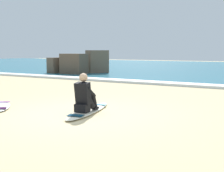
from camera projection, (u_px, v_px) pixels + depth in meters
name	position (u px, v px, depth m)	size (l,w,h in m)	color
ground_plane	(75.00, 115.00, 7.66)	(80.00, 80.00, 0.00)	beige
breaking_foam	(179.00, 84.00, 14.08)	(80.00, 0.90, 0.11)	white
surfboard_main	(89.00, 110.00, 8.04)	(1.11, 2.58, 0.08)	#EFE5C6
surfer_seated	(85.00, 97.00, 7.71)	(0.42, 0.73, 0.95)	black
surfboard_spare_near	(0.00, 106.00, 8.68)	(1.61, 1.54, 0.08)	white
rock_outcrop_distant	(80.00, 64.00, 20.30)	(3.40, 2.98, 1.57)	brown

